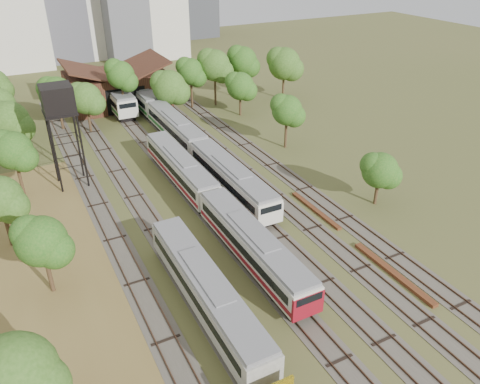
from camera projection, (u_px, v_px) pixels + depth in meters
ground at (327, 314)px, 36.18m from camera, size 240.00×240.00×0.00m
dry_grass_patch at (68, 325)px, 35.12m from camera, size 14.00×60.00×0.04m
tracks at (195, 182)px, 55.30m from camera, size 24.60×80.00×0.19m
railcar_red_set at (212, 202)px, 47.74m from camera, size 2.75×34.58×3.39m
railcar_green_set at (176, 129)px, 65.54m from camera, size 2.85×52.08×3.52m
railcar_rear at (115, 97)px, 77.80m from camera, size 3.17×16.08×3.92m
old_grey_coach at (207, 291)px, 35.79m from camera, size 2.72×18.00×3.35m
water_tower at (58, 102)px, 50.27m from camera, size 3.41×3.41×11.78m
rail_pile_near at (393, 273)px, 40.35m from camera, size 0.63×9.39×0.31m
rail_pile_far at (315, 210)px, 49.55m from camera, size 0.52×8.24×0.27m
maintenance_shed at (117, 88)px, 79.38m from camera, size 16.45×11.55×7.58m
tree_band_left at (3, 158)px, 48.93m from camera, size 7.74×75.00×8.71m
tree_band_far at (172, 78)px, 73.49m from camera, size 50.16×8.80×9.34m
tree_band_right at (285, 112)px, 63.18m from camera, size 4.77×36.14×7.36m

